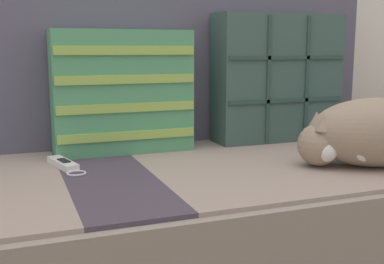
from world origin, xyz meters
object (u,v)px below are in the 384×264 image
object	(u,v)px
game_remote_near	(64,164)
throw_pillow_striped	(122,92)
couch	(146,236)
sleeping_cat	(370,134)
throw_pillow_quilted	(277,78)

from	to	relation	value
game_remote_near	throw_pillow_striped	bearing A→B (deg)	36.95
couch	sleeping_cat	size ratio (longest dim) A/B	4.42
throw_pillow_striped	throw_pillow_quilted	bearing A→B (deg)	0.06
couch	throw_pillow_striped	bearing A→B (deg)	91.70
throw_pillow_striped	game_remote_near	xyz separation A→B (m)	(-0.20, -0.15, -0.17)
throw_pillow_quilted	throw_pillow_striped	size ratio (longest dim) A/B	1.07
throw_pillow_striped	sleeping_cat	world-z (taller)	throw_pillow_striped
couch	sleeping_cat	xyz separation A→B (m)	(0.56, -0.21, 0.28)
throw_pillow_quilted	sleeping_cat	distance (m)	0.45
couch	throw_pillow_striped	xyz separation A→B (m)	(-0.01, 0.22, 0.38)
throw_pillow_quilted	game_remote_near	xyz separation A→B (m)	(-0.73, -0.15, -0.20)
sleeping_cat	game_remote_near	distance (m)	0.82
sleeping_cat	game_remote_near	xyz separation A→B (m)	(-0.77, 0.28, -0.08)
couch	sleeping_cat	bearing A→B (deg)	-20.60
sleeping_cat	game_remote_near	bearing A→B (deg)	159.96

